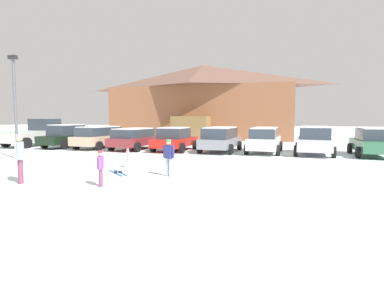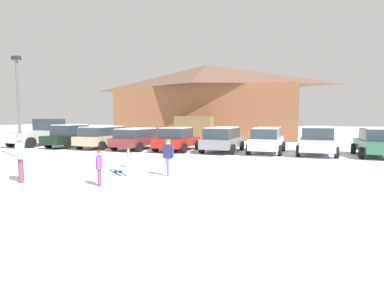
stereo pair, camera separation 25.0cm
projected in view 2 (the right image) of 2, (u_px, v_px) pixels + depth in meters
ground at (105, 208)px, 7.35m from camera, size 160.00×160.00×0.00m
ski_lodge at (206, 101)px, 33.45m from camera, size 20.23×9.97×8.08m
parked_black_sedan at (72, 136)px, 22.91m from camera, size 2.35×4.91×1.73m
parked_beige_suv at (103, 136)px, 21.98m from camera, size 2.48×4.65×1.61m
parked_maroon_van at (137, 138)px, 20.98m from camera, size 2.60×4.30×1.50m
parked_red_sedan at (177, 139)px, 20.20m from camera, size 2.51×4.25×1.59m
parked_grey_wagon at (223, 138)px, 19.55m from camera, size 2.52×4.47×1.62m
parked_white_suv at (267, 139)px, 18.95m from camera, size 2.36×4.71×1.61m
parked_silver_wagon at (317, 140)px, 17.84m from camera, size 2.57×4.25×1.71m
parked_green_coupe at (376, 142)px, 17.00m from camera, size 2.24×4.12×1.65m
pickup_truck at (41, 133)px, 24.10m from camera, size 2.90×5.54×2.15m
skier_child_in_purple_jacket at (99, 166)px, 9.66m from camera, size 0.26×0.41×1.16m
skier_teen_in_navy_coat at (168, 155)px, 11.29m from camera, size 0.50×0.31×1.41m
skier_adult_in_blue_parka at (20, 155)px, 10.17m from camera, size 0.44×0.50×1.67m
skier_child_in_pink_snowsuit at (128, 156)px, 13.35m from camera, size 0.21×0.30×0.89m
pair_of_skis at (118, 172)px, 12.05m from camera, size 1.35×1.29×0.08m
lamp_post at (18, 102)px, 16.02m from camera, size 0.44×0.24×5.47m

